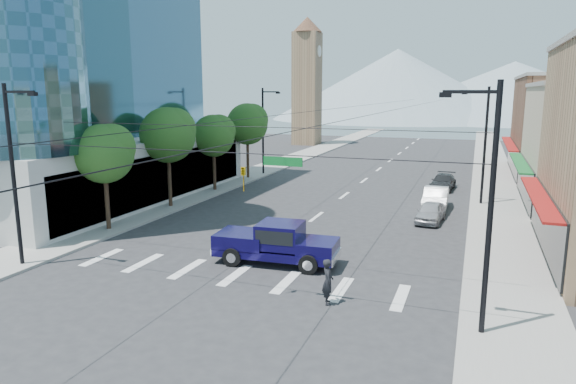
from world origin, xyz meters
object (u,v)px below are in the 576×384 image
Objects in this scene: parked_car_mid at (436,198)px; parked_car_far at (443,182)px; parked_car_near at (430,212)px; pickup_truck at (276,242)px; pedestrian at (328,282)px.

parked_car_mid reaches higher than parked_car_far.
parked_car_near is at bearing -85.92° from parked_car_far.
parked_car_mid is 1.05× the size of parked_car_far.
pickup_truck is 3.37× the size of pedestrian.
pickup_truck is at bearing -101.42° from parked_car_far.
pickup_truck is 24.84m from parked_car_far.
parked_car_mid is at bearing 95.10° from parked_car_near.
pickup_truck is 5.58m from pedestrian.
parked_car_far is (6.64, 23.94, -0.43)m from pickup_truck.
parked_car_far is at bearing 89.35° from parked_car_mid.
parked_car_near is 12.48m from parked_car_far.
pedestrian is at bearing -49.42° from pickup_truck.
pedestrian is 15.71m from parked_car_near.
parked_car_mid is at bearing -30.12° from pedestrian.
parked_car_mid is 8.35m from parked_car_far.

